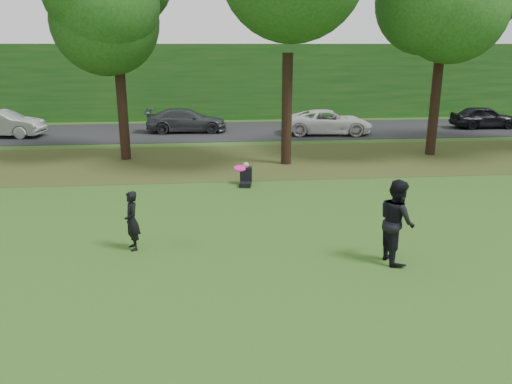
# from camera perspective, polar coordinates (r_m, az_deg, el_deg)

# --- Properties ---
(ground) EXTENTS (120.00, 120.00, 0.00)m
(ground) POSITION_cam_1_polar(r_m,az_deg,el_deg) (9.80, -8.88, -13.87)
(ground) COLOR #395C1C
(ground) RESTS_ON ground
(leaf_litter) EXTENTS (60.00, 7.00, 0.01)m
(leaf_litter) POSITION_cam_1_polar(r_m,az_deg,el_deg) (22.02, -7.21, 3.44)
(leaf_litter) COLOR #463A19
(leaf_litter) RESTS_ON ground
(street) EXTENTS (70.00, 7.00, 0.02)m
(street) POSITION_cam_1_polar(r_m,az_deg,el_deg) (29.87, -6.88, 6.88)
(street) COLOR black
(street) RESTS_ON ground
(far_hedge) EXTENTS (70.00, 3.00, 5.00)m
(far_hedge) POSITION_cam_1_polar(r_m,az_deg,el_deg) (35.54, -6.86, 12.44)
(far_hedge) COLOR #154916
(far_hedge) RESTS_ON ground
(player_left) EXTENTS (0.53, 0.64, 1.50)m
(player_left) POSITION_cam_1_polar(r_m,az_deg,el_deg) (12.70, -14.00, -3.20)
(player_left) COLOR black
(player_left) RESTS_ON ground
(player_right) EXTENTS (0.81, 1.01, 1.99)m
(player_right) POSITION_cam_1_polar(r_m,az_deg,el_deg) (12.03, 15.78, -3.22)
(player_right) COLOR black
(player_right) RESTS_ON ground
(parked_cars) EXTENTS (38.18, 3.92, 1.50)m
(parked_cars) POSITION_cam_1_polar(r_m,az_deg,el_deg) (29.00, -8.65, 7.95)
(parked_cars) COLOR black
(parked_cars) RESTS_ON street
(frisbee) EXTENTS (0.37, 0.37, 0.13)m
(frisbee) POSITION_cam_1_polar(r_m,az_deg,el_deg) (11.63, -1.85, 2.74)
(frisbee) COLOR #F214A3
(frisbee) RESTS_ON ground
(seated_person) EXTENTS (0.52, 0.79, 0.83)m
(seated_person) POSITION_cam_1_polar(r_m,az_deg,el_deg) (18.19, -1.17, 1.78)
(seated_person) COLOR black
(seated_person) RESTS_ON ground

